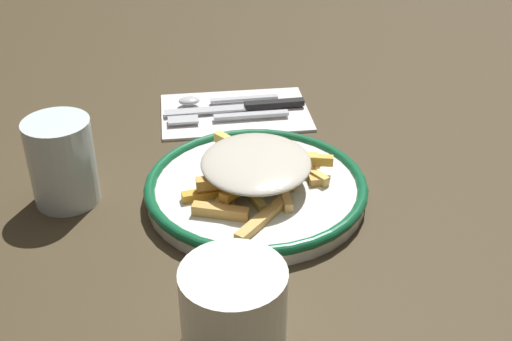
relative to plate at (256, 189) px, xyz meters
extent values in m
plane|color=#403320|center=(0.00, 0.00, -0.01)|extent=(2.60, 2.60, 0.00)
cylinder|color=silver|center=(0.00, 0.00, 0.00)|extent=(0.26, 0.26, 0.02)
torus|color=#135A33|center=(0.00, 0.00, 0.01)|extent=(0.27, 0.27, 0.01)
cube|color=gold|center=(-0.02, 0.00, 0.01)|extent=(0.02, 0.07, 0.01)
cube|color=#EEC861|center=(-0.02, 0.03, 0.01)|extent=(0.07, 0.04, 0.01)
cube|color=#E09B49|center=(-0.06, 0.04, 0.01)|extent=(0.03, 0.06, 0.01)
cube|color=orange|center=(-0.02, 0.01, 0.02)|extent=(0.07, 0.06, 0.01)
cube|color=gold|center=(0.01, 0.01, 0.01)|extent=(0.04, 0.08, 0.01)
cube|color=gold|center=(0.00, -0.01, 0.02)|extent=(0.06, 0.04, 0.01)
cube|color=#E9A54C|center=(0.02, -0.07, 0.01)|extent=(0.07, 0.01, 0.01)
cube|color=#DEB356|center=(0.02, -0.06, 0.01)|extent=(0.06, 0.05, 0.01)
cube|color=gold|center=(0.00, 0.00, 0.02)|extent=(0.08, 0.01, 0.01)
cube|color=gold|center=(-0.02, 0.04, 0.03)|extent=(0.02, 0.06, 0.01)
cube|color=gold|center=(0.05, 0.00, 0.01)|extent=(0.07, 0.05, 0.01)
cube|color=#F7BB66|center=(-0.03, -0.03, 0.01)|extent=(0.07, 0.01, 0.01)
cube|color=#E1A250|center=(-0.08, 0.00, 0.01)|extent=(0.08, 0.07, 0.01)
cube|color=#ECAD53|center=(0.04, -0.05, 0.01)|extent=(0.02, 0.08, 0.01)
cube|color=#D38C49|center=(0.00, 0.01, 0.02)|extent=(0.08, 0.05, 0.01)
cube|color=gold|center=(0.02, -0.06, 0.02)|extent=(0.02, 0.08, 0.01)
cube|color=#EEC556|center=(0.05, 0.01, 0.03)|extent=(0.08, 0.07, 0.01)
cube|color=gold|center=(0.00, 0.00, 0.01)|extent=(0.04, 0.09, 0.01)
cube|color=#E2C25B|center=(-0.02, 0.01, 0.01)|extent=(0.08, 0.04, 0.01)
cube|color=orange|center=(-0.02, 0.03, 0.01)|extent=(0.08, 0.01, 0.01)
cube|color=gold|center=(-0.02, 0.06, 0.01)|extent=(0.03, 0.07, 0.01)
cube|color=#F1B450|center=(0.03, -0.03, 0.02)|extent=(0.03, 0.09, 0.01)
cube|color=gold|center=(0.03, 0.00, 0.02)|extent=(0.05, 0.09, 0.01)
ellipsoid|color=beige|center=(0.00, 0.00, 0.04)|extent=(0.15, 0.14, 0.02)
cube|color=#1F6927|center=(0.00, 0.01, 0.04)|extent=(0.00, 0.00, 0.00)
cube|color=#2E5C32|center=(-0.02, 0.00, 0.04)|extent=(0.00, 0.00, 0.00)
cube|color=#1E7224|center=(0.00, 0.02, 0.04)|extent=(0.00, 0.00, 0.00)
cube|color=#365A30|center=(-0.01, 0.04, 0.04)|extent=(0.00, 0.00, 0.00)
cube|color=silver|center=(0.23, 0.01, -0.01)|extent=(0.15, 0.22, 0.01)
cube|color=silver|center=(0.20, -0.01, 0.00)|extent=(0.02, 0.11, 0.01)
cube|color=silver|center=(0.19, 0.09, 0.00)|extent=(0.02, 0.05, 0.00)
cube|color=black|center=(0.23, -0.05, 0.00)|extent=(0.02, 0.09, 0.01)
cube|color=silver|center=(0.22, 0.06, 0.00)|extent=(0.03, 0.12, 0.00)
cube|color=silver|center=(0.26, -0.01, 0.00)|extent=(0.02, 0.10, 0.00)
ellipsoid|color=silver|center=(0.25, 0.08, 0.00)|extent=(0.02, 0.03, 0.01)
cylinder|color=silver|center=(0.02, 0.23, 0.04)|extent=(0.08, 0.08, 0.11)
cylinder|color=white|center=(-0.23, 0.04, 0.03)|extent=(0.09, 0.09, 0.08)
torus|color=white|center=(-0.18, 0.04, 0.03)|extent=(0.05, 0.01, 0.05)
camera|label=1|loc=(-0.66, 0.06, 0.44)|focal=46.36mm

